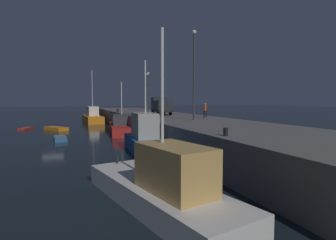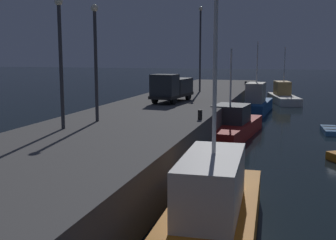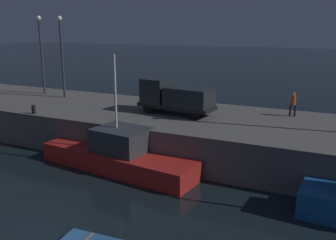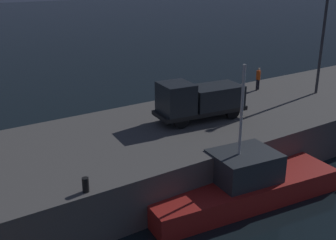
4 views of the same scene
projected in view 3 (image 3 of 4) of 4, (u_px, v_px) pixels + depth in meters
name	position (u px, v px, depth m)	size (l,w,h in m)	color
pier_quay	(173.00, 130.00, 26.72)	(66.66, 9.58, 2.54)	#5B5956
fishing_trawler_red	(121.00, 155.00, 22.67)	(10.76, 4.37, 7.07)	red
lamp_post_west	(41.00, 48.00, 33.29)	(0.44, 0.44, 7.07)	#38383D
lamp_post_east	(62.00, 50.00, 31.49)	(0.44, 0.44, 7.01)	#38383D
utility_truck	(175.00, 96.00, 26.04)	(5.78, 2.61, 2.45)	black
dockworker	(293.00, 103.00, 25.29)	(0.43, 0.40, 1.70)	black
bollard_west	(34.00, 109.00, 26.25)	(0.28, 0.28, 0.63)	black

